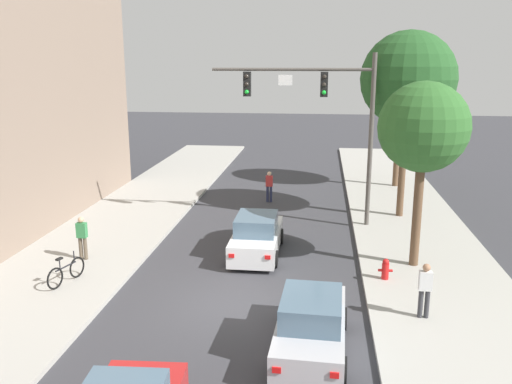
{
  "coord_description": "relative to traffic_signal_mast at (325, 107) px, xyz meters",
  "views": [
    {
      "loc": [
        2.44,
        -15.13,
        7.4
      ],
      "look_at": [
        -0.17,
        6.53,
        2.0
      ],
      "focal_mm": 37.91,
      "sensor_mm": 36.0,
      "label": 1
    }
  ],
  "objects": [
    {
      "name": "pedestrian_sidewalk_left_walker",
      "position": [
        -8.78,
        -5.66,
        -4.3
      ],
      "size": [
        0.36,
        0.22,
        1.64
      ],
      "color": "brown",
      "rests_on": "sidewalk_left"
    },
    {
      "name": "street_tree_nearest",
      "position": [
        3.31,
        -4.74,
        -0.26
      ],
      "size": [
        3.11,
        3.11,
        6.54
      ],
      "color": "brown",
      "rests_on": "sidewalk_right"
    },
    {
      "name": "pedestrian_crossing_road",
      "position": [
        -2.78,
        3.97,
        -4.45
      ],
      "size": [
        0.36,
        0.22,
        1.64
      ],
      "color": "#232847",
      "rests_on": "ground"
    },
    {
      "name": "car_lead_white",
      "position": [
        -2.5,
        -3.98,
        -4.64
      ],
      "size": [
        1.85,
        4.25,
        1.6
      ],
      "color": "silver",
      "rests_on": "ground"
    },
    {
      "name": "car_following_silver",
      "position": [
        -0.26,
        -10.95,
        -4.64
      ],
      "size": [
        1.97,
        4.3,
        1.6
      ],
      "color": "#B7B7BC",
      "rests_on": "ground"
    },
    {
      "name": "ground_plane",
      "position": [
        -2.6,
        -8.53,
        -5.36
      ],
      "size": [
        120.0,
        120.0,
        0.0
      ],
      "primitive_type": "plane",
      "color": "#38383D"
    },
    {
      "name": "fire_hydrant",
      "position": [
        2.14,
        -6.21,
        -4.86
      ],
      "size": [
        0.48,
        0.24,
        0.72
      ],
      "color": "red",
      "rests_on": "sidewalk_right"
    },
    {
      "name": "traffic_signal_mast",
      "position": [
        0.0,
        0.0,
        0.0
      ],
      "size": [
        7.02,
        0.38,
        7.5
      ],
      "color": "#514C47",
      "rests_on": "sidewalk_right"
    },
    {
      "name": "bicycle_leaning",
      "position": [
        -8.4,
        -7.82,
        -4.82
      ],
      "size": [
        0.53,
        1.72,
        0.98
      ],
      "color": "black",
      "rests_on": "sidewalk_left"
    },
    {
      "name": "sidewalk_left",
      "position": [
        -9.1,
        -8.53,
        -5.29
      ],
      "size": [
        5.0,
        60.0,
        0.15
      ],
      "primitive_type": "cube",
      "color": "#A8A59E",
      "rests_on": "ground"
    },
    {
      "name": "pedestrian_sidewalk_right_walker",
      "position": [
        2.91,
        -8.94,
        -4.3
      ],
      "size": [
        0.36,
        0.22,
        1.64
      ],
      "color": "#333338",
      "rests_on": "sidewalk_right"
    },
    {
      "name": "street_tree_third",
      "position": [
        4.25,
        7.97,
        0.68
      ],
      "size": [
        4.25,
        4.25,
        8.04
      ],
      "color": "brown",
      "rests_on": "sidewalk_right"
    },
    {
      "name": "street_tree_second",
      "position": [
        3.66,
        1.65,
        1.13
      ],
      "size": [
        4.27,
        4.27,
        8.51
      ],
      "color": "brown",
      "rests_on": "sidewalk_right"
    },
    {
      "name": "sidewalk_right",
      "position": [
        3.9,
        -8.53,
        -5.29
      ],
      "size": [
        5.0,
        60.0,
        0.15
      ],
      "primitive_type": "cube",
      "color": "#A8A59E",
      "rests_on": "ground"
    }
  ]
}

